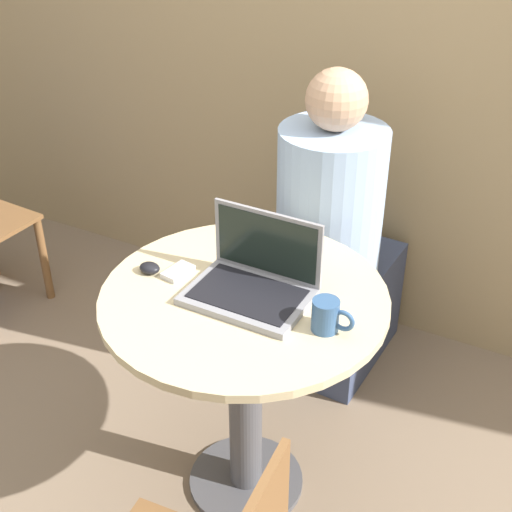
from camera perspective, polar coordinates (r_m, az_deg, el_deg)
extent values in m
plane|color=#7F6B56|center=(2.48, -0.79, -17.59)|extent=(12.00, 12.00, 0.00)
cube|color=tan|center=(2.67, 10.84, 18.86)|extent=(7.00, 0.05, 2.60)
cylinder|color=#4C4C51|center=(2.47, -0.79, -17.44)|extent=(0.37, 0.37, 0.02)
cylinder|color=#4C4C51|center=(2.20, -0.86, -11.24)|extent=(0.10, 0.10, 0.71)
cylinder|color=beige|center=(1.97, -0.95, -3.39)|extent=(0.80, 0.80, 0.02)
cube|color=gray|center=(1.93, -0.68, -3.29)|extent=(0.33, 0.23, 0.02)
cube|color=black|center=(1.93, -0.68, -3.01)|extent=(0.29, 0.19, 0.00)
cube|color=gray|center=(1.96, 0.92, 1.02)|extent=(0.33, 0.01, 0.20)
cube|color=black|center=(1.95, 0.84, 0.94)|extent=(0.30, 0.00, 0.17)
cube|color=silver|center=(2.05, -6.28, -1.27)|extent=(0.07, 0.10, 0.02)
ellipsoid|color=black|center=(2.06, -8.51, -0.95)|extent=(0.06, 0.05, 0.03)
cylinder|color=#335684|center=(1.82, 5.57, -4.74)|extent=(0.07, 0.07, 0.09)
torus|color=#335684|center=(1.80, 6.98, -5.16)|extent=(0.06, 0.01, 0.06)
cube|color=#3D4766|center=(2.84, 6.47, -4.20)|extent=(0.37, 0.53, 0.44)
cylinder|color=#9EBCE5|center=(2.46, 5.93, 3.78)|extent=(0.37, 0.37, 0.58)
sphere|color=tan|center=(2.31, 6.47, 12.33)|extent=(0.20, 0.20, 0.20)
cylinder|color=brown|center=(3.28, -16.60, -0.24)|extent=(0.04, 0.04, 0.41)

